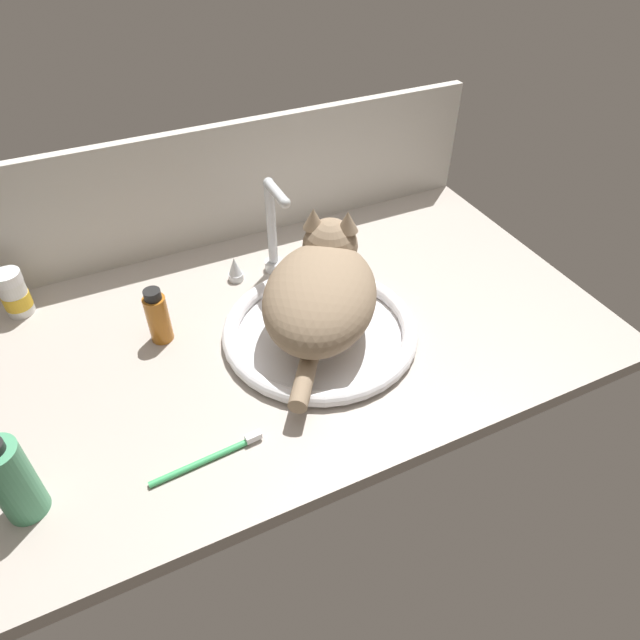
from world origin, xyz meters
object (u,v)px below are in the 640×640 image
(sink_basin, at_px, (320,331))
(toothbrush, at_px, (210,458))
(faucet, at_px, (274,238))
(soap_pump_bottle, at_px, (11,479))
(cat, at_px, (322,287))
(pill_bottle, at_px, (15,294))
(amber_bottle, at_px, (158,317))

(sink_basin, xyz_separation_m, toothbrush, (-0.27, -0.18, -0.01))
(sink_basin, distance_m, toothbrush, 0.33)
(faucet, distance_m, soap_pump_bottle, 0.65)
(sink_basin, distance_m, faucet, 0.24)
(sink_basin, bearing_deg, cat, 55.23)
(pill_bottle, relative_size, toothbrush, 0.53)
(cat, xyz_separation_m, pill_bottle, (-0.52, 0.30, -0.06))
(soap_pump_bottle, bearing_deg, pill_bottle, 87.66)
(sink_basin, xyz_separation_m, faucet, (0.00, 0.23, 0.07))
(cat, xyz_separation_m, toothbrush, (-0.29, -0.20, -0.09))
(soap_pump_bottle, bearing_deg, sink_basin, 15.74)
(cat, distance_m, toothbrush, 0.36)
(soap_pump_bottle, xyz_separation_m, toothbrush, (0.26, -0.03, -0.07))
(soap_pump_bottle, height_order, toothbrush, soap_pump_bottle)
(sink_basin, relative_size, amber_bottle, 3.23)
(faucet, bearing_deg, cat, -86.68)
(sink_basin, xyz_separation_m, pill_bottle, (-0.51, 0.32, 0.03))
(pill_bottle, bearing_deg, sink_basin, -31.90)
(cat, distance_m, amber_bottle, 0.31)
(cat, bearing_deg, faucet, 93.32)
(soap_pump_bottle, height_order, amber_bottle, soap_pump_bottle)
(sink_basin, distance_m, soap_pump_bottle, 0.55)
(faucet, relative_size, pill_bottle, 2.27)
(toothbrush, bearing_deg, sink_basin, 33.70)
(soap_pump_bottle, bearing_deg, cat, 17.12)
(faucet, relative_size, toothbrush, 1.20)
(faucet, xyz_separation_m, toothbrush, (-0.27, -0.41, -0.08))
(sink_basin, height_order, pill_bottle, pill_bottle)
(faucet, distance_m, pill_bottle, 0.52)
(pill_bottle, bearing_deg, faucet, -10.02)
(faucet, relative_size, cat, 0.60)
(amber_bottle, relative_size, toothbrush, 0.63)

